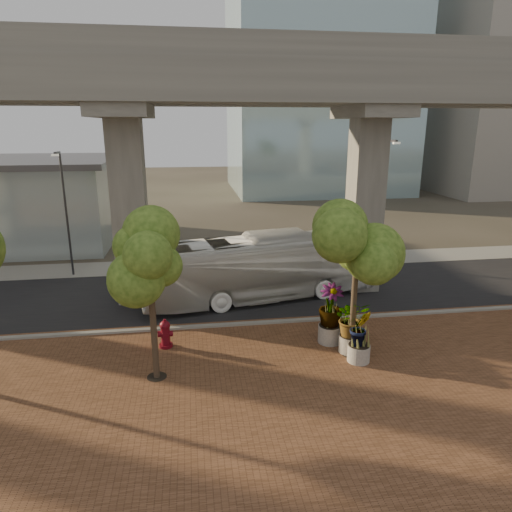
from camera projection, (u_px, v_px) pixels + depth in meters
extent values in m
plane|color=#353126|center=(257.00, 308.00, 22.48)|extent=(160.00, 160.00, 0.00)
cube|color=brown|center=(293.00, 400.00, 14.86)|extent=(70.00, 13.00, 0.06)
cube|color=black|center=(252.00, 293.00, 24.38)|extent=(90.00, 8.00, 0.04)
cube|color=gray|center=(264.00, 323.00, 20.56)|extent=(70.00, 0.25, 0.16)
cube|color=gray|center=(240.00, 263.00, 29.60)|extent=(90.00, 3.00, 0.06)
cube|color=gray|center=(256.00, 82.00, 19.96)|extent=(72.00, 2.40, 1.80)
cube|color=gray|center=(247.00, 87.00, 23.00)|extent=(72.00, 2.40, 1.80)
cube|color=gray|center=(260.00, 43.00, 18.52)|extent=(72.00, 0.12, 1.00)
cube|color=gray|center=(244.00, 60.00, 23.66)|extent=(72.00, 0.12, 1.00)
cube|color=gray|center=(508.00, 98.00, 58.66)|extent=(18.00, 16.00, 24.00)
imported|color=silver|center=(258.00, 268.00, 23.24)|extent=(12.23, 4.96, 3.32)
cylinder|color=maroon|center=(166.00, 345.00, 18.39)|extent=(0.54, 0.54, 0.12)
cylinder|color=maroon|center=(166.00, 336.00, 18.27)|extent=(0.36, 0.36, 0.86)
sphere|color=maroon|center=(165.00, 326.00, 18.16)|extent=(0.42, 0.42, 0.42)
cylinder|color=maroon|center=(165.00, 321.00, 18.10)|extent=(0.12, 0.12, 0.15)
cylinder|color=maroon|center=(165.00, 334.00, 18.25)|extent=(0.60, 0.24, 0.24)
cylinder|color=#AAA799|center=(350.00, 344.00, 17.93)|extent=(0.88, 0.88, 0.69)
imported|color=#315015|center=(351.00, 318.00, 17.63)|extent=(1.96, 1.96, 1.47)
cylinder|color=#A6A196|center=(330.00, 334.00, 18.72)|extent=(0.95, 0.95, 0.74)
imported|color=#315015|center=(331.00, 305.00, 18.38)|extent=(2.32, 2.32, 1.74)
cylinder|color=gray|center=(359.00, 353.00, 17.21)|extent=(0.85, 0.85, 0.66)
imported|color=#315015|center=(360.00, 328.00, 16.92)|extent=(1.88, 1.88, 1.41)
cylinder|color=#4B3A2A|center=(154.00, 334.00, 15.74)|extent=(0.22, 0.22, 3.33)
cylinder|color=black|center=(157.00, 377.00, 16.20)|extent=(0.70, 0.70, 0.01)
cylinder|color=#4B3A2A|center=(353.00, 315.00, 17.35)|extent=(0.22, 0.22, 3.32)
cylinder|color=black|center=(350.00, 354.00, 17.81)|extent=(0.70, 0.70, 0.01)
cylinder|color=#2F3035|center=(67.00, 216.00, 26.34)|extent=(0.13, 0.13, 7.17)
cube|color=#2F3035|center=(57.00, 153.00, 24.92)|extent=(0.13, 0.90, 0.13)
cube|color=silver|center=(55.00, 155.00, 24.52)|extent=(0.36, 0.18, 0.11)
cylinder|color=#2D2C31|center=(384.00, 206.00, 27.83)|extent=(0.14, 0.14, 7.75)
cube|color=#2D2C31|center=(393.00, 141.00, 26.30)|extent=(0.15, 0.97, 0.15)
cube|color=silver|center=(397.00, 143.00, 25.86)|extent=(0.39, 0.19, 0.12)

